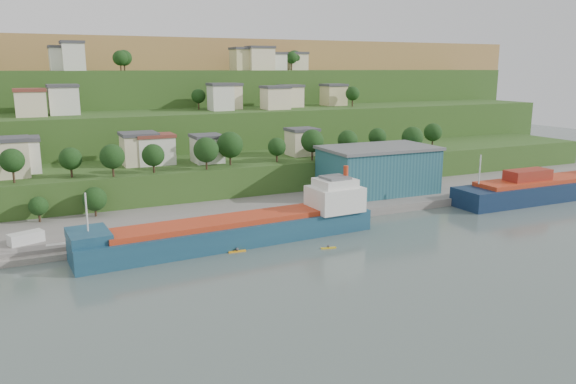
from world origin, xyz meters
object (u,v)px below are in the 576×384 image
cargo_ship_near (241,231)px  kayak_orange (237,251)px  cargo_ship_far (561,187)px  warehouse (378,169)px  caravan (26,240)px

cargo_ship_near → kayak_orange: bearing=-122.2°
cargo_ship_far → warehouse: cargo_ship_far is taller
warehouse → cargo_ship_far: bearing=-21.7°
cargo_ship_far → warehouse: size_ratio=2.09×
kayak_orange → warehouse: bearing=32.2°
cargo_ship_near → kayak_orange: 6.61m
cargo_ship_near → cargo_ship_far: size_ratio=0.98×
caravan → kayak_orange: bearing=-45.6°
cargo_ship_near → kayak_orange: (-3.02, -5.39, -2.35)m
caravan → cargo_ship_near: bearing=-37.3°
cargo_ship_far → cargo_ship_near: bearing=-178.7°
warehouse → caravan: 90.33m
warehouse → kayak_orange: size_ratio=8.74×
cargo_ship_far → kayak_orange: (-100.06, -6.60, -2.55)m
caravan → kayak_orange: caravan is taller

